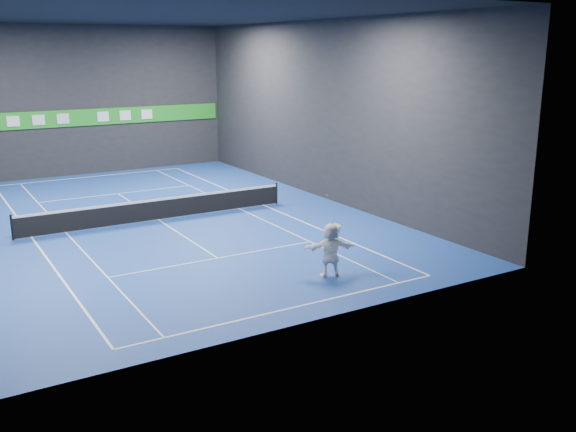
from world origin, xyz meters
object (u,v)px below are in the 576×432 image
player (330,250)px  tennis_net (158,209)px  tennis_racket (337,228)px  tennis_ball (327,196)px

player → tennis_net: size_ratio=0.15×
player → tennis_net: (-2.51, 10.15, -0.40)m
player → tennis_racket: player is taller
player → tennis_ball: tennis_ball is taller
tennis_racket → player: bearing=-170.6°
tennis_net → tennis_ball: bearing=-76.7°
tennis_racket → tennis_net: bearing=105.5°
tennis_ball → tennis_net: tennis_ball is taller
player → tennis_racket: bearing=-149.3°
tennis_ball → tennis_racket: 1.27m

